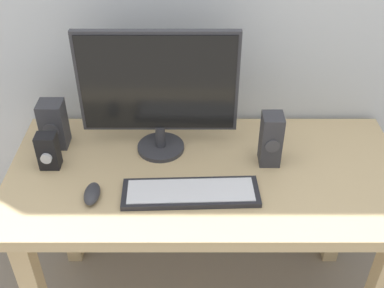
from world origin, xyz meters
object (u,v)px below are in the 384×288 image
object	(u,v)px
audio_controller	(48,151)
keyboard_primary	(191,193)
monitor	(158,89)
speaker_left	(54,124)
speaker_right	(271,139)
mouse	(92,194)
desk	(206,193)

from	to	relation	value
audio_controller	keyboard_primary	bearing A→B (deg)	-16.85
monitor	speaker_left	xyz separation A→B (m)	(-0.40, 0.02, -0.17)
keyboard_primary	speaker_right	xyz separation A→B (m)	(0.29, 0.18, 0.09)
speaker_right	audio_controller	world-z (taller)	speaker_right
mouse	speaker_right	world-z (taller)	speaker_right
mouse	speaker_left	bearing A→B (deg)	121.77
desk	speaker_left	xyz separation A→B (m)	(-0.57, 0.16, 0.20)
speaker_left	desk	bearing A→B (deg)	-15.73
keyboard_primary	mouse	world-z (taller)	mouse
speaker_left	audio_controller	xyz separation A→B (m)	(0.01, -0.13, -0.02)
speaker_left	audio_controller	bearing A→B (deg)	-86.60
monitor	audio_controller	distance (m)	0.45
audio_controller	desk	bearing A→B (deg)	-2.74
desk	speaker_left	world-z (taller)	speaker_left
monitor	mouse	size ratio (longest dim) A/B	5.22
speaker_left	audio_controller	size ratio (longest dim) A/B	1.36
monitor	speaker_right	world-z (taller)	monitor
monitor	keyboard_primary	distance (m)	0.38
keyboard_primary	mouse	distance (m)	0.33
mouse	monitor	bearing A→B (deg)	52.56
monitor	mouse	xyz separation A→B (m)	(-0.21, -0.28, -0.24)
desk	keyboard_primary	xyz separation A→B (m)	(-0.06, -0.13, 0.12)
desk	audio_controller	size ratio (longest dim) A/B	10.46
speaker_right	speaker_left	bearing A→B (deg)	172.51
monitor	mouse	bearing A→B (deg)	-127.52
desk	speaker_left	distance (m)	0.62
mouse	speaker_right	bearing A→B (deg)	17.76
desk	speaker_right	size ratio (longest dim) A/B	7.15
mouse	audio_controller	distance (m)	0.25
audio_controller	speaker_right	bearing A→B (deg)	2.07
mouse	audio_controller	bearing A→B (deg)	136.84
keyboard_primary	speaker_right	world-z (taller)	speaker_right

